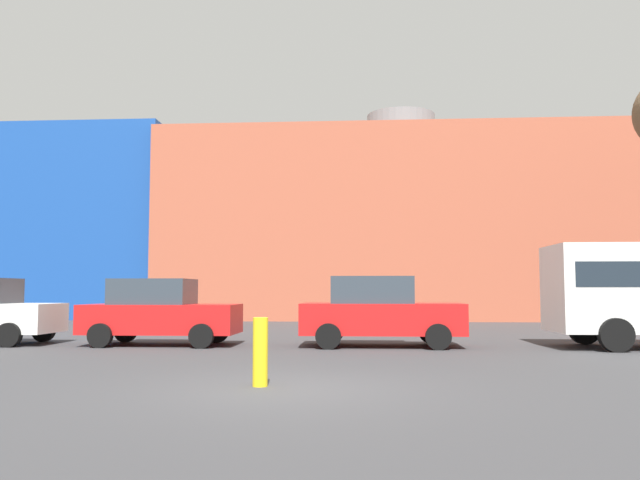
{
  "coord_description": "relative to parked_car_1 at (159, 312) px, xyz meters",
  "views": [
    {
      "loc": [
        1.23,
        -10.15,
        1.52
      ],
      "look_at": [
        -0.13,
        9.8,
        3.07
      ],
      "focal_mm": 36.57,
      "sensor_mm": 36.0,
      "label": 1
    }
  ],
  "objects": [
    {
      "name": "ground_plane",
      "position": [
        4.48,
        -7.73,
        -0.91
      ],
      "size": [
        200.0,
        200.0,
        0.0
      ],
      "primitive_type": "plane",
      "color": "#38383A"
    },
    {
      "name": "bollard_yellow_0",
      "position": [
        4.05,
        -7.51,
        -0.37
      ],
      "size": [
        0.24,
        0.24,
        1.09
      ],
      "primitive_type": "cylinder",
      "color": "yellow",
      "rests_on": "ground_plane"
    },
    {
      "name": "parked_car_2",
      "position": [
        6.1,
        -0.0,
        0.03
      ],
      "size": [
        4.37,
        2.14,
        1.9
      ],
      "color": "red",
      "rests_on": "ground_plane"
    },
    {
      "name": "parked_car_1",
      "position": [
        0.0,
        0.0,
        0.0
      ],
      "size": [
        4.24,
        2.08,
        1.84
      ],
      "color": "red",
      "rests_on": "ground_plane"
    },
    {
      "name": "building_backdrop",
      "position": [
        7.92,
        20.44,
        4.16
      ],
      "size": [
        42.65,
        13.32,
        11.89
      ],
      "color": "#B2563D",
      "rests_on": "ground_plane"
    }
  ]
}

